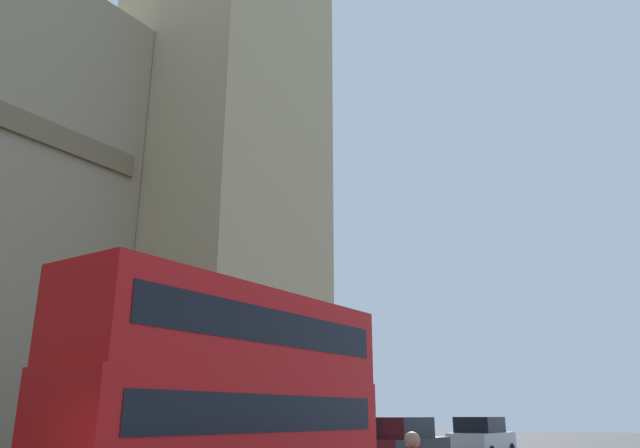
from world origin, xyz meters
name	(u,v)px	position (x,y,z in m)	size (l,w,h in m)	color
double_decker_bus	(236,381)	(7.50, 2.00, 2.71)	(9.67, 2.54, 4.90)	red
sedan_lead	(402,445)	(16.19, 1.90, 0.91)	(4.40, 1.86, 1.85)	black
sedan_trailing	(482,438)	(25.04, 2.18, 0.91)	(4.40, 1.86, 1.85)	#B7B7BC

